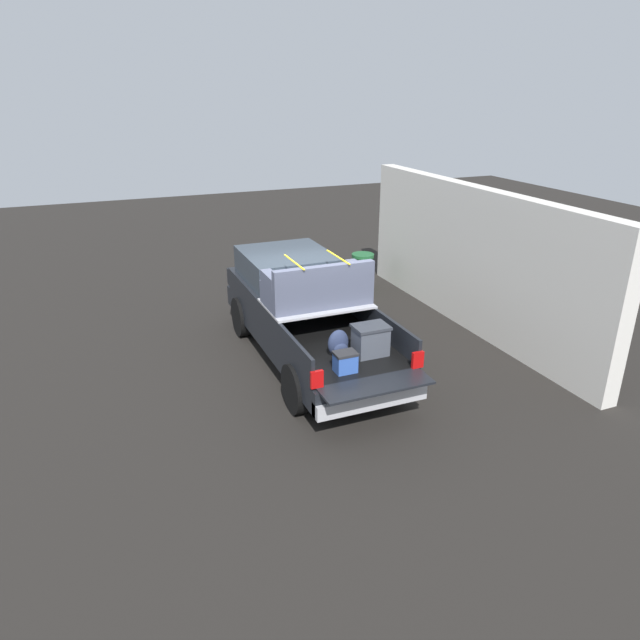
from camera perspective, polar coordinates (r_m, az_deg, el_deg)
ground_plane at (r=11.61m, az=-1.13°, el=-4.00°), size 40.00×40.00×0.00m
pickup_truck at (r=11.54m, az=-1.84°, el=1.20°), size 6.05×2.06×2.23m
building_facade at (r=13.28m, az=14.94°, el=5.96°), size 8.23×0.36×3.15m
trash_can at (r=15.58m, az=4.24°, el=4.86°), size 0.60×0.60×0.98m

